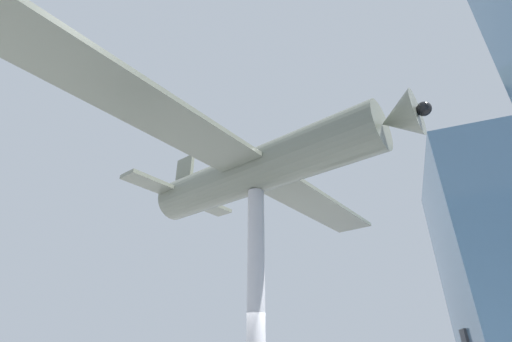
# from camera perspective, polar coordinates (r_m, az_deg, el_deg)

# --- Properties ---
(support_pylon_central) EXTENTS (0.62, 0.62, 6.91)m
(support_pylon_central) POSITION_cam_1_polar(r_m,az_deg,el_deg) (12.38, 0.00, -18.18)
(support_pylon_central) COLOR #B7B7BC
(support_pylon_central) RESTS_ON ground_plane
(suspended_airplane) EXTENTS (18.53, 12.07, 3.11)m
(suspended_airplane) POSITION_cam_1_polar(r_m,az_deg,el_deg) (13.68, 0.62, 0.28)
(suspended_airplane) COLOR slate
(suspended_airplane) RESTS_ON support_pylon_central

